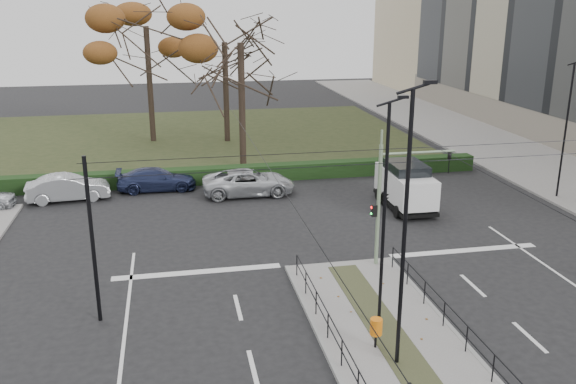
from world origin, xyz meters
name	(u,v)px	position (x,y,z in m)	size (l,w,h in m)	color
ground	(377,322)	(0.00, 0.00, 0.00)	(140.00, 140.00, 0.00)	black
median_island	(403,358)	(0.00, -2.50, 0.07)	(4.40, 15.00, 0.14)	slate
sidewalk_east	(510,153)	(18.00, 22.00, 0.07)	(8.00, 90.00, 0.14)	slate
park	(180,138)	(-6.00, 32.00, 0.05)	(38.00, 26.00, 0.10)	#262F17
hedge	(186,176)	(-6.00, 18.60, 0.50)	(38.00, 1.00, 1.00)	black
median_railing	(406,335)	(0.00, -2.60, 0.98)	(4.14, 13.24, 0.92)	black
catenary	(366,215)	(0.00, 1.62, 3.42)	(20.00, 34.00, 6.00)	black
traffic_light	(386,196)	(1.80, 4.50, 3.16)	(3.53, 2.02, 5.19)	gray
litter_bin	(376,327)	(-0.69, -1.80, 0.86)	(0.40, 0.40, 1.01)	black
streetlamp_median_near	(405,229)	(-0.31, -2.76, 4.53)	(0.72, 0.15, 8.63)	black
streetlamp_median_far	(385,214)	(-0.04, -0.34, 4.14)	(0.66, 0.13, 7.87)	black
streetlamp_sidewalk	(566,129)	(14.86, 11.57, 4.07)	(0.65, 0.13, 7.72)	black
parked_car_second	(68,188)	(-12.65, 16.61, 0.75)	(1.59, 4.55, 1.50)	#B0B3B8
parked_car_third	(156,179)	(-7.75, 17.68, 0.68)	(1.89, 4.65, 1.35)	#21294D
parked_car_fourth	(249,182)	(-2.45, 15.74, 0.74)	(2.47, 5.36, 1.49)	#B0B3B8
white_van	(406,184)	(5.64, 11.73, 1.31)	(2.27, 4.84, 2.53)	silver
rust_tree	(146,26)	(-8.15, 31.41, 9.06)	(9.49, 9.49, 11.80)	black
bare_tree_center	(225,50)	(-2.26, 30.20, 7.31)	(7.41, 7.41, 10.33)	black
bare_tree_near	(241,52)	(-2.02, 21.81, 7.73)	(6.15, 6.15, 10.94)	black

